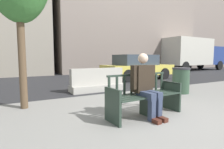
{
  "coord_description": "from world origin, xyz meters",
  "views": [
    {
      "loc": [
        -2.65,
        -2.61,
        1.22
      ],
      "look_at": [
        -0.33,
        1.75,
        0.75
      ],
      "focal_mm": 28.0,
      "sensor_mm": 36.0,
      "label": 1
    }
  ],
  "objects": [
    {
      "name": "delivery_truck",
      "position": [
        12.49,
        8.88,
        1.69
      ],
      "size": [
        6.86,
        2.51,
        3.05
      ],
      "color": "navy",
      "rests_on": "ground"
    },
    {
      "name": "street_asphalt",
      "position": [
        0.0,
        8.7,
        0.0
      ],
      "size": [
        120.0,
        12.0,
        0.01
      ],
      "primitive_type": "cube",
      "color": "#28282B",
      "rests_on": "ground"
    },
    {
      "name": "street_bench",
      "position": [
        -0.33,
        0.27,
        0.4
      ],
      "size": [
        1.72,
        0.65,
        0.88
      ],
      "color": "#28382D",
      "rests_on": "ground"
    },
    {
      "name": "seated_person",
      "position": [
        -0.37,
        0.21,
        0.69
      ],
      "size": [
        0.59,
        0.74,
        1.31
      ],
      "color": "#2D2319",
      "rests_on": "ground"
    },
    {
      "name": "car_taxi_near",
      "position": [
        3.34,
        5.58,
        0.7
      ],
      "size": [
        4.1,
        1.97,
        1.4
      ],
      "color": "#DBC64C",
      "rests_on": "ground"
    },
    {
      "name": "jersey_barrier_centre",
      "position": [
        -0.12,
        3.3,
        0.34
      ],
      "size": [
        2.01,
        0.7,
        0.84
      ],
      "color": "#ADA89E",
      "rests_on": "ground"
    },
    {
      "name": "trash_bin",
      "position": [
        2.29,
        1.57,
        0.44
      ],
      "size": [
        0.59,
        0.59,
        0.88
      ],
      "color": "#334C38",
      "rests_on": "ground"
    },
    {
      "name": "ground_plane",
      "position": [
        0.0,
        0.0,
        0.0
      ],
      "size": [
        200.0,
        200.0,
        0.0
      ],
      "primitive_type": "plane",
      "color": "gray"
    }
  ]
}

